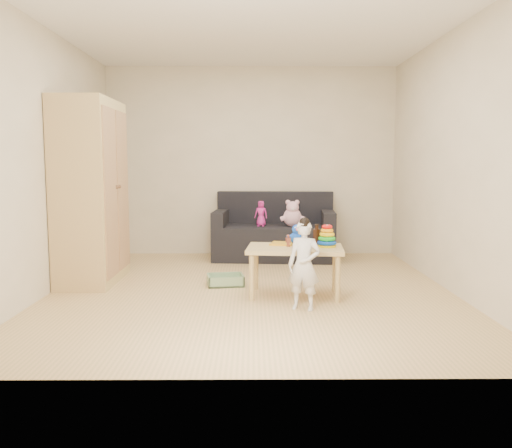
{
  "coord_description": "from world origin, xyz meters",
  "views": [
    {
      "loc": [
        0.01,
        -5.36,
        1.29
      ],
      "look_at": [
        0.05,
        0.25,
        0.65
      ],
      "focal_mm": 38.0,
      "sensor_mm": 36.0,
      "label": 1
    }
  ],
  "objects_px": {
    "wardrobe": "(91,192)",
    "toddler": "(304,266)",
    "sofa": "(274,242)",
    "play_table": "(295,271)"
  },
  "relations": [
    {
      "from": "play_table",
      "to": "toddler",
      "type": "bearing_deg",
      "value": -85.3
    },
    {
      "from": "wardrobe",
      "to": "toddler",
      "type": "height_order",
      "value": "wardrobe"
    },
    {
      "from": "sofa",
      "to": "play_table",
      "type": "distance_m",
      "value": 2.03
    },
    {
      "from": "wardrobe",
      "to": "sofa",
      "type": "xyz_separation_m",
      "value": [
        2.02,
        1.36,
        -0.75
      ]
    },
    {
      "from": "sofa",
      "to": "toddler",
      "type": "distance_m",
      "value": 2.53
    },
    {
      "from": "wardrobe",
      "to": "toddler",
      "type": "bearing_deg",
      "value": -28.01
    },
    {
      "from": "wardrobe",
      "to": "sofa",
      "type": "height_order",
      "value": "wardrobe"
    },
    {
      "from": "toddler",
      "to": "wardrobe",
      "type": "bearing_deg",
      "value": 172.49
    },
    {
      "from": "play_table",
      "to": "toddler",
      "type": "xyz_separation_m",
      "value": [
        0.04,
        -0.49,
        0.15
      ]
    },
    {
      "from": "sofa",
      "to": "wardrobe",
      "type": "bearing_deg",
      "value": -141.71
    }
  ]
}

